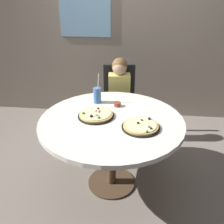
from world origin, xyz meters
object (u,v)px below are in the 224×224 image
at_px(pizza_veggie, 96,115).
at_px(diner_child, 119,108).
at_px(pizza_cheese, 141,126).
at_px(soda_cup, 97,95).
at_px(dining_table, 111,128).
at_px(sauce_bowl, 117,104).
at_px(chair_wooden, 119,98).

bearing_deg(pizza_veggie, diner_child, 78.31).
height_order(diner_child, pizza_cheese, diner_child).
xyz_separation_m(pizza_veggie, soda_cup, (-0.04, 0.31, 0.06)).
distance_m(dining_table, pizza_veggie, 0.19).
xyz_separation_m(diner_child, pizza_cheese, (0.26, -0.91, 0.28)).
bearing_deg(diner_child, soda_cup, -113.43).
relative_size(dining_table, sauce_bowl, 18.76).
height_order(chair_wooden, diner_child, diner_child).
height_order(pizza_veggie, soda_cup, soda_cup).
bearing_deg(diner_child, chair_wooden, 94.81).
relative_size(chair_wooden, diner_child, 0.88).
bearing_deg(pizza_cheese, soda_cup, 133.55).
bearing_deg(dining_table, pizza_cheese, -24.91).
bearing_deg(soda_cup, diner_child, 66.57).
height_order(dining_table, soda_cup, soda_cup).
relative_size(pizza_veggie, soda_cup, 1.09).
bearing_deg(pizza_cheese, dining_table, 155.09).
distance_m(pizza_cheese, soda_cup, 0.66).
bearing_deg(soda_cup, dining_table, -62.20).
distance_m(dining_table, diner_child, 0.81).
xyz_separation_m(soda_cup, sauce_bowl, (0.21, -0.07, -0.06)).
height_order(diner_child, pizza_veggie, diner_child).
height_order(dining_table, diner_child, diner_child).
distance_m(pizza_veggie, sauce_bowl, 0.30).
height_order(pizza_veggie, pizza_cheese, pizza_veggie).
bearing_deg(chair_wooden, diner_child, -85.19).
bearing_deg(chair_wooden, dining_table, -89.51).
xyz_separation_m(dining_table, soda_cup, (-0.18, 0.35, 0.17)).
relative_size(soda_cup, sauce_bowl, 4.39).
bearing_deg(chair_wooden, soda_cup, -105.77).
distance_m(chair_wooden, pizza_cheese, 1.15).
xyz_separation_m(chair_wooden, pizza_veggie, (-0.14, -0.93, 0.24)).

